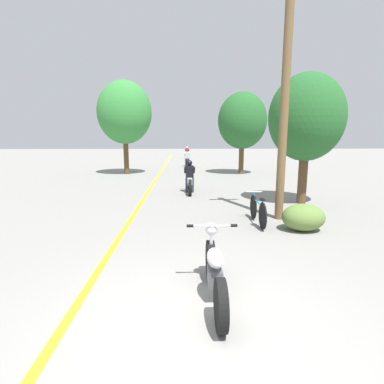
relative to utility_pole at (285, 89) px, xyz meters
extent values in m
plane|color=gray|center=(-2.68, -5.17, -3.70)|extent=(120.00, 120.00, 0.00)
cube|color=yellow|center=(-4.38, 7.55, -3.69)|extent=(0.14, 48.00, 0.01)
cylinder|color=brown|center=(0.00, 0.00, -0.09)|extent=(0.24, 0.24, 7.21)
cylinder|color=#513A23|center=(1.50, 2.08, -2.58)|extent=(0.32, 0.32, 2.23)
ellipsoid|color=#235B28|center=(1.50, 2.08, -0.63)|extent=(2.64, 2.37, 3.03)
cylinder|color=#513A23|center=(1.02, 11.10, -2.47)|extent=(0.32, 0.32, 2.45)
ellipsoid|color=#235B28|center=(1.02, 11.10, -0.26)|extent=(3.13, 2.82, 3.60)
cylinder|color=#513A23|center=(-6.52, 11.23, -2.27)|extent=(0.32, 0.32, 2.85)
ellipsoid|color=#337F38|center=(-6.52, 11.23, 0.24)|extent=(3.45, 3.10, 3.96)
ellipsoid|color=#5B7A38|center=(0.26, -1.15, -3.35)|extent=(1.10, 0.88, 0.70)
cylinder|color=black|center=(-2.38, -3.76, -3.36)|extent=(0.12, 0.67, 0.67)
cylinder|color=black|center=(-2.38, -5.14, -3.36)|extent=(0.12, 0.67, 0.67)
ellipsoid|color=silver|center=(-2.38, -4.45, -3.03)|extent=(0.24, 0.55, 0.23)
cube|color=#4C4C51|center=(-2.38, -4.45, -3.31)|extent=(0.20, 0.36, 0.24)
cylinder|color=silver|center=(-2.38, -3.85, -3.04)|extent=(0.06, 0.23, 0.67)
cylinder|color=silver|center=(-2.38, -3.94, -2.71)|extent=(0.70, 0.04, 0.04)
cylinder|color=black|center=(-2.73, -3.94, -2.71)|extent=(0.11, 0.05, 0.05)
cylinder|color=black|center=(-2.03, -3.94, -2.71)|extent=(0.11, 0.05, 0.05)
sphere|color=silver|center=(-2.38, -3.85, -2.79)|extent=(0.21, 0.21, 0.21)
cylinder|color=black|center=(-2.54, 5.14, -3.36)|extent=(0.12, 0.68, 0.68)
cylinder|color=black|center=(-2.54, 3.63, -3.36)|extent=(0.12, 0.68, 0.68)
cube|color=silver|center=(-2.54, 4.38, -3.18)|extent=(0.20, 0.97, 0.28)
cylinder|color=silver|center=(-2.54, 5.04, -2.67)|extent=(0.50, 0.03, 0.03)
cylinder|color=#282D3D|center=(-2.67, 4.33, -3.37)|extent=(0.11, 0.11, 0.66)
cylinder|color=#282D3D|center=(-2.41, 4.33, -3.37)|extent=(0.11, 0.11, 0.66)
cube|color=black|center=(-2.54, 4.36, -2.78)|extent=(0.34, 0.27, 0.54)
cylinder|color=black|center=(-2.74, 4.52, -2.73)|extent=(0.08, 0.43, 0.33)
cylinder|color=black|center=(-2.34, 4.52, -2.73)|extent=(0.08, 0.43, 0.33)
sphere|color=black|center=(-2.54, 4.40, -2.41)|extent=(0.23, 0.23, 0.23)
cylinder|color=black|center=(-2.44, 17.03, -3.36)|extent=(0.12, 0.67, 0.67)
cylinder|color=black|center=(-2.44, 15.52, -3.36)|extent=(0.12, 0.67, 0.67)
cube|color=navy|center=(-2.44, 16.27, -3.18)|extent=(0.20, 0.97, 0.28)
cylinder|color=silver|center=(-2.44, 16.93, -2.68)|extent=(0.50, 0.03, 0.03)
cylinder|color=#38383D|center=(-2.57, 16.22, -3.37)|extent=(0.11, 0.11, 0.65)
cylinder|color=#38383D|center=(-2.31, 16.22, -3.37)|extent=(0.11, 0.11, 0.65)
cube|color=silver|center=(-2.44, 16.25, -2.76)|extent=(0.34, 0.28, 0.58)
cylinder|color=silver|center=(-2.64, 16.41, -2.71)|extent=(0.08, 0.46, 0.35)
cylinder|color=silver|center=(-2.24, 16.41, -2.71)|extent=(0.08, 0.46, 0.35)
sphere|color=#2D333D|center=(-2.44, 16.29, -2.38)|extent=(0.21, 0.21, 0.21)
cylinder|color=black|center=(-2.29, 27.08, -3.39)|extent=(0.12, 0.61, 0.61)
cylinder|color=black|center=(-2.29, 25.65, -3.39)|extent=(0.12, 0.61, 0.61)
cube|color=navy|center=(-2.29, 26.36, -3.21)|extent=(0.20, 0.92, 0.28)
cylinder|color=silver|center=(-2.29, 26.98, -2.73)|extent=(0.50, 0.03, 0.03)
cylinder|color=#282D3D|center=(-2.42, 26.31, -3.38)|extent=(0.11, 0.11, 0.63)
cylinder|color=#282D3D|center=(-2.16, 26.31, -3.38)|extent=(0.11, 0.11, 0.63)
cube|color=red|center=(-2.29, 26.34, -2.82)|extent=(0.34, 0.27, 0.53)
cylinder|color=red|center=(-2.49, 26.50, -2.77)|extent=(0.08, 0.42, 0.33)
cylinder|color=red|center=(-2.09, 26.50, -2.77)|extent=(0.08, 0.42, 0.33)
sphere|color=white|center=(-2.29, 26.38, -2.45)|extent=(0.23, 0.23, 0.23)
cylinder|color=black|center=(-0.76, 0.03, -3.34)|extent=(0.04, 0.71, 0.71)
cylinder|color=black|center=(-0.76, -1.01, -3.34)|extent=(0.04, 0.71, 0.71)
cylinder|color=#197FB2|center=(-0.76, -0.49, -3.09)|extent=(0.04, 0.83, 0.04)
cylinder|color=#197FB2|center=(-0.76, -0.93, -3.13)|extent=(0.03, 0.03, 0.43)
cube|color=black|center=(-0.76, -0.93, -2.91)|extent=(0.10, 0.20, 0.05)
cylinder|color=#197FB2|center=(-0.76, -0.02, -3.11)|extent=(0.03, 0.03, 0.46)
cylinder|color=silver|center=(-0.76, -0.02, -2.88)|extent=(0.44, 0.03, 0.03)
camera|label=1|loc=(-2.84, -8.52, -1.32)|focal=28.00mm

